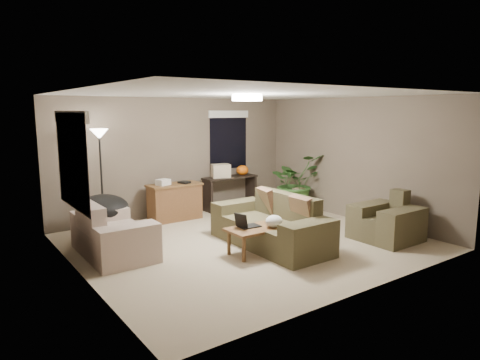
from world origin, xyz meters
TOP-DOWN VIEW (x-y plane):
  - room_shell at (0.00, 0.00)m, footprint 5.50×5.50m
  - main_sofa at (0.23, -0.39)m, footprint 0.95×2.20m
  - throw_pillows at (0.49, -0.39)m, footprint 0.33×1.37m
  - loveseat at (-2.11, 0.68)m, footprint 0.90×1.60m
  - armchair at (2.06, -1.31)m, footprint 0.95×1.00m
  - coffee_table at (-0.20, -0.57)m, footprint 1.00×0.55m
  - laptop at (-0.37, -0.47)m, footprint 0.40×0.26m
  - plastic_bag at (-0.00, -0.72)m, footprint 0.33×0.31m
  - desk at (-0.31, 2.07)m, footprint 1.10×0.50m
  - desk_papers at (-0.47, 2.06)m, footprint 0.72×0.32m
  - console_table at (1.18, 2.25)m, footprint 1.30×0.40m
  - pumpkin at (1.53, 2.25)m, footprint 0.36×0.36m
  - cardboard_box at (0.93, 2.25)m, footprint 0.47×0.41m
  - papasan_chair at (-1.96, 1.55)m, footprint 1.12×1.12m
  - floor_lamp at (-1.82, 1.98)m, footprint 0.32×0.32m
  - ceiling_fixture at (0.00, 0.00)m, footprint 0.50×0.50m
  - houseplant at (2.31, 1.29)m, footprint 1.14×1.27m
  - cat_scratching_post at (2.38, 1.24)m, footprint 0.32×0.32m
  - window_left at (-2.73, 0.30)m, footprint 0.05×1.56m
  - window_back at (1.30, 2.48)m, footprint 1.06×0.05m

SIDE VIEW (x-z plane):
  - cat_scratching_post at x=2.38m, z-range -0.04..0.46m
  - main_sofa at x=0.23m, z-range -0.13..0.72m
  - loveseat at x=-2.11m, z-range -0.13..0.72m
  - armchair at x=2.06m, z-range -0.13..0.72m
  - coffee_table at x=-0.20m, z-range 0.15..0.57m
  - desk at x=-0.31m, z-range 0.00..0.75m
  - console_table at x=1.18m, z-range 0.06..0.81m
  - papasan_chair at x=-1.96m, z-range 0.07..0.86m
  - laptop at x=-0.37m, z-range 0.36..0.60m
  - houseplant at x=2.31m, z-range 0.00..0.99m
  - plastic_bag at x=0.00m, z-range 0.42..0.61m
  - throw_pillows at x=0.49m, z-range 0.42..0.88m
  - desk_papers at x=-0.47m, z-range 0.74..0.86m
  - pumpkin at x=1.53m, z-range 0.75..0.98m
  - cardboard_box at x=0.93m, z-range 0.75..1.05m
  - room_shell at x=0.00m, z-range -1.50..4.00m
  - floor_lamp at x=-1.82m, z-range 0.64..2.55m
  - window_left at x=-2.73m, z-range 1.12..2.45m
  - window_back at x=1.30m, z-range 1.12..2.45m
  - ceiling_fixture at x=0.00m, z-range 2.39..2.49m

